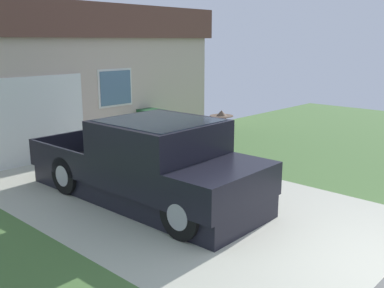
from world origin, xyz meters
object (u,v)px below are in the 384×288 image
Objects in this scene: person_with_hat at (221,147)px; pickup_truck at (156,166)px; handbag at (228,187)px; wheeled_trash_bin at (151,124)px; house_with_garage at (14,73)px.

pickup_truck is at bearing 20.87° from person_with_hat.
wheeled_trash_bin is at bearing 65.55° from handbag.
person_with_hat is at bearing 161.52° from pickup_truck.
handbag is 0.04× the size of house_with_garage.
person_with_hat is 4.99m from wheeled_trash_bin.
house_with_garage is at bearing -98.75° from pickup_truck.
house_with_garage is (-0.40, 8.35, 1.17)m from person_with_hat.
wheeled_trash_bin is (3.53, 4.07, -0.19)m from pickup_truck.
pickup_truck is at bearing 151.21° from handbag.
handbag is (-0.10, -0.29, -0.81)m from person_with_hat.
person_with_hat is 0.15× the size of house_with_garage.
person_with_hat is at bearing -87.28° from house_with_garage.
person_with_hat is 0.86m from handbag.
wheeled_trash_bin reaches higher than handbag.
house_with_garage reaches higher than pickup_truck.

